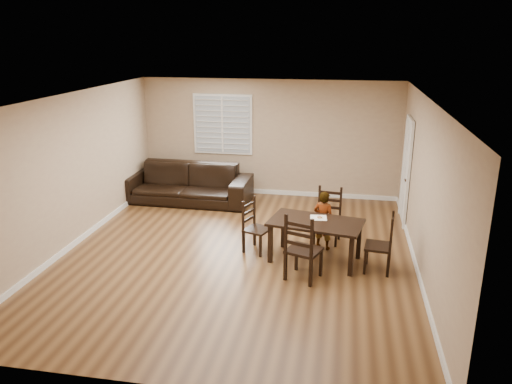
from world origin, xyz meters
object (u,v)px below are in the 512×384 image
(chair_far, at_px, (300,252))
(chair_right, at_px, (386,246))
(dining_table, at_px, (316,226))
(sofa, at_px, (186,183))
(chair_near, at_px, (329,216))
(chair_left, at_px, (252,227))
(donut, at_px, (320,217))
(child, at_px, (324,220))

(chair_far, xyz_separation_m, chair_right, (1.31, 0.58, -0.05))
(dining_table, height_order, sofa, sofa)
(chair_far, bearing_deg, chair_near, -81.97)
(chair_far, relative_size, chair_left, 1.16)
(chair_right, xyz_separation_m, donut, (-1.08, 0.38, 0.28))
(chair_far, relative_size, chair_right, 1.11)
(chair_left, height_order, child, child)
(chair_left, bearing_deg, chair_far, -116.54)
(dining_table, distance_m, donut, 0.20)
(chair_near, bearing_deg, donut, -91.69)
(chair_right, bearing_deg, chair_left, -94.65)
(chair_left, bearing_deg, chair_near, -40.14)
(chair_right, distance_m, sofa, 5.10)
(chair_left, bearing_deg, child, -55.32)
(chair_near, distance_m, chair_right, 1.51)
(chair_near, relative_size, donut, 11.20)
(dining_table, distance_m, chair_far, 0.83)
(chair_far, bearing_deg, child, -82.41)
(chair_left, bearing_deg, donut, -72.64)
(dining_table, relative_size, donut, 18.17)
(child, relative_size, sofa, 0.36)
(chair_far, distance_m, chair_right, 1.44)
(donut, bearing_deg, child, 81.67)
(dining_table, distance_m, child, 0.55)
(chair_far, bearing_deg, chair_left, -28.20)
(child, height_order, sofa, child)
(donut, distance_m, sofa, 4.01)
(dining_table, distance_m, chair_left, 1.17)
(dining_table, bearing_deg, chair_left, 179.00)
(chair_far, bearing_deg, dining_table, -82.95)
(dining_table, height_order, chair_near, chair_near)
(chair_far, height_order, chair_right, chair_far)
(chair_right, bearing_deg, chair_far, -59.19)
(chair_near, xyz_separation_m, donut, (-0.13, -0.79, 0.27))
(donut, relative_size, sofa, 0.03)
(child, bearing_deg, chair_far, 101.19)
(dining_table, relative_size, sofa, 0.56)
(sofa, bearing_deg, dining_table, -39.38)
(child, bearing_deg, donut, 104.87)
(dining_table, relative_size, chair_right, 1.67)
(chair_left, distance_m, donut, 1.22)
(dining_table, bearing_deg, donut, 83.66)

